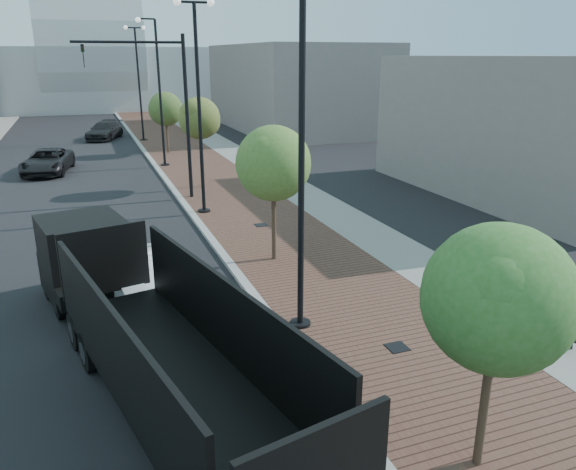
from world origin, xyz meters
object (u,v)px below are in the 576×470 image
object	(u,v)px
white_sedan	(143,286)
pedestrian	(570,320)
dark_car_mid	(47,161)
dump_truck	(119,304)

from	to	relation	value
white_sedan	pedestrian	size ratio (longest dim) A/B	2.75
white_sedan	dark_car_mid	distance (m)	22.49
white_sedan	dark_car_mid	size ratio (longest dim) A/B	0.96
dark_car_mid	pedestrian	size ratio (longest dim) A/B	2.86
dump_truck	dark_car_mid	xyz separation A→B (m)	(-2.54, 24.17, -0.53)
dump_truck	pedestrian	bearing A→B (deg)	-33.94
dump_truck	white_sedan	xyz separation A→B (m)	(0.76, 1.92, -0.43)
dump_truck	white_sedan	distance (m)	2.11
dump_truck	dark_car_mid	bearing A→B (deg)	83.73
dump_truck	pedestrian	world-z (taller)	dump_truck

